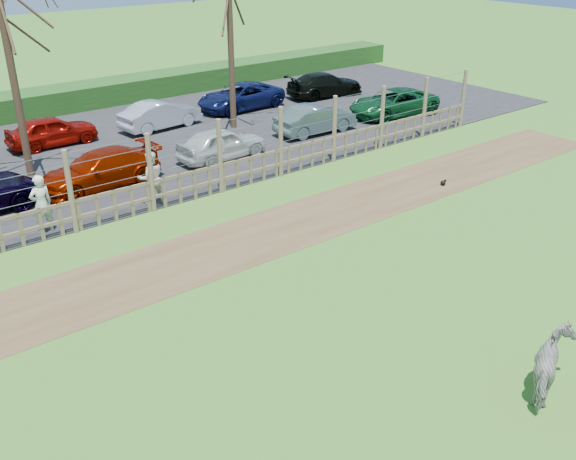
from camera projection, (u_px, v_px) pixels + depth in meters
ground at (322, 324)px, 14.35m from camera, size 120.00×120.00×0.00m
dirt_strip at (214, 251)px, 17.54m from camera, size 34.00×2.80×0.01m
asphalt at (75, 157)px, 24.63m from camera, size 44.00×13.00×0.04m
hedge at (15, 106)px, 29.37m from camera, size 46.00×2.00×1.10m
fence at (152, 187)px, 19.68m from camera, size 30.16×0.16×2.50m
tree_mid at (5, 35)px, 20.72m from camera, size 4.80×4.80×6.83m
tree_right at (229, 2)px, 25.93m from camera, size 4.80×4.80×7.35m
zebra at (553, 367)px, 11.91m from camera, size 1.67×1.35×1.29m
visitor_a at (41, 204)px, 18.23m from camera, size 0.67×0.47×1.72m
visitor_b at (151, 178)px, 20.08m from camera, size 0.97×0.84×1.72m
crow at (443, 183)px, 21.93m from camera, size 0.24×0.18×0.20m
car_3 at (100, 169)px, 21.56m from camera, size 4.23×1.93×1.20m
car_4 at (222, 143)px, 24.12m from camera, size 3.60×1.63×1.20m
car_5 at (316, 119)px, 27.14m from camera, size 3.68×1.40×1.20m
car_6 at (394, 103)px, 29.64m from camera, size 4.54×2.53×1.20m
car_10 at (52, 131)px, 25.61m from camera, size 3.53×1.44×1.20m
car_11 at (160, 115)px, 27.76m from camera, size 3.77×1.69×1.20m
car_12 at (240, 97)px, 30.69m from camera, size 4.41×2.19×1.20m
car_13 at (325, 85)px, 33.00m from camera, size 4.30×2.14×1.20m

